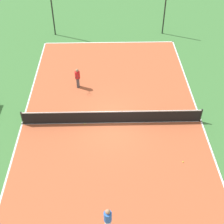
{
  "coord_description": "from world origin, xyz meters",
  "views": [
    {
      "loc": [
        -0.34,
        -14.53,
        13.44
      ],
      "look_at": [
        0.0,
        0.0,
        0.9
      ],
      "focal_mm": 50.0,
      "sensor_mm": 36.0,
      "label": 1
    }
  ],
  "objects_px": {
    "tennis_ball_far_baseline": "(85,124)",
    "fence_post_back_right": "(165,8)",
    "player_near_blue": "(108,219)",
    "tennis_net": "(112,117)",
    "fence_post_back_left": "(52,10)",
    "tennis_ball_right_alley": "(183,162)",
    "tennis_ball_left_sideline": "(81,112)",
    "player_coach_red": "(78,77)"
  },
  "relations": [
    {
      "from": "player_near_blue",
      "to": "tennis_ball_right_alley",
      "type": "bearing_deg",
      "value": -153.35
    },
    {
      "from": "player_near_blue",
      "to": "tennis_net",
      "type": "bearing_deg",
      "value": -108.55
    },
    {
      "from": "tennis_ball_right_alley",
      "to": "fence_post_back_left",
      "type": "xyz_separation_m",
      "value": [
        -8.84,
        15.53,
        2.33
      ]
    },
    {
      "from": "player_coach_red",
      "to": "tennis_ball_left_sideline",
      "type": "relative_size",
      "value": 22.48
    },
    {
      "from": "fence_post_back_right",
      "to": "player_coach_red",
      "type": "bearing_deg",
      "value": -131.42
    },
    {
      "from": "tennis_ball_left_sideline",
      "to": "player_near_blue",
      "type": "bearing_deg",
      "value": -78.47
    },
    {
      "from": "tennis_net",
      "to": "fence_post_back_left",
      "type": "distance_m",
      "value": 13.3
    },
    {
      "from": "tennis_net",
      "to": "tennis_ball_left_sideline",
      "type": "height_order",
      "value": "tennis_net"
    },
    {
      "from": "tennis_ball_far_baseline",
      "to": "fence_post_back_right",
      "type": "distance_m",
      "value": 14.21
    },
    {
      "from": "fence_post_back_right",
      "to": "player_near_blue",
      "type": "bearing_deg",
      "value": -105.38
    },
    {
      "from": "fence_post_back_left",
      "to": "player_near_blue",
      "type": "bearing_deg",
      "value": -76.6
    },
    {
      "from": "tennis_ball_far_baseline",
      "to": "fence_post_back_left",
      "type": "height_order",
      "value": "fence_post_back_left"
    },
    {
      "from": "player_coach_red",
      "to": "tennis_ball_right_alley",
      "type": "distance_m",
      "value": 9.57
    },
    {
      "from": "tennis_ball_left_sideline",
      "to": "tennis_net",
      "type": "bearing_deg",
      "value": -26.07
    },
    {
      "from": "tennis_ball_far_baseline",
      "to": "fence_post_back_right",
      "type": "bearing_deg",
      "value": 61.47
    },
    {
      "from": "tennis_ball_left_sideline",
      "to": "fence_post_back_right",
      "type": "xyz_separation_m",
      "value": [
        7.0,
        11.2,
        2.33
      ]
    },
    {
      "from": "tennis_net",
      "to": "fence_post_back_right",
      "type": "relative_size",
      "value": 2.36
    },
    {
      "from": "tennis_net",
      "to": "player_coach_red",
      "type": "xyz_separation_m",
      "value": [
        -2.36,
        3.88,
        0.37
      ]
    },
    {
      "from": "player_coach_red",
      "to": "tennis_ball_far_baseline",
      "type": "bearing_deg",
      "value": 5.59
    },
    {
      "from": "tennis_ball_right_alley",
      "to": "fence_post_back_right",
      "type": "height_order",
      "value": "fence_post_back_right"
    },
    {
      "from": "tennis_ball_left_sideline",
      "to": "fence_post_back_left",
      "type": "distance_m",
      "value": 11.81
    },
    {
      "from": "tennis_ball_far_baseline",
      "to": "fence_post_back_right",
      "type": "xyz_separation_m",
      "value": [
        6.7,
        12.32,
        2.33
      ]
    },
    {
      "from": "tennis_ball_left_sideline",
      "to": "fence_post_back_left",
      "type": "height_order",
      "value": "fence_post_back_left"
    },
    {
      "from": "fence_post_back_right",
      "to": "tennis_ball_far_baseline",
      "type": "bearing_deg",
      "value": -118.53
    },
    {
      "from": "player_coach_red",
      "to": "fence_post_back_right",
      "type": "relative_size",
      "value": 0.32
    },
    {
      "from": "tennis_ball_right_alley",
      "to": "tennis_ball_left_sideline",
      "type": "distance_m",
      "value": 7.32
    },
    {
      "from": "fence_post_back_left",
      "to": "tennis_net",
      "type": "bearing_deg",
      "value": -67.79
    },
    {
      "from": "fence_post_back_right",
      "to": "tennis_ball_right_alley",
      "type": "bearing_deg",
      "value": -94.08
    },
    {
      "from": "tennis_ball_left_sideline",
      "to": "fence_post_back_right",
      "type": "height_order",
      "value": "fence_post_back_right"
    },
    {
      "from": "player_near_blue",
      "to": "fence_post_back_right",
      "type": "bearing_deg",
      "value": -121.1
    },
    {
      "from": "tennis_ball_left_sideline",
      "to": "tennis_ball_right_alley",
      "type": "bearing_deg",
      "value": -36.35
    },
    {
      "from": "tennis_ball_right_alley",
      "to": "fence_post_back_left",
      "type": "distance_m",
      "value": 18.03
    },
    {
      "from": "tennis_ball_far_baseline",
      "to": "fence_post_back_left",
      "type": "relative_size",
      "value": 0.01
    },
    {
      "from": "tennis_net",
      "to": "tennis_ball_far_baseline",
      "type": "distance_m",
      "value": 1.79
    },
    {
      "from": "tennis_ball_far_baseline",
      "to": "tennis_ball_left_sideline",
      "type": "relative_size",
      "value": 1.0
    },
    {
      "from": "player_coach_red",
      "to": "fence_post_back_right",
      "type": "distance_m",
      "value": 11.18
    },
    {
      "from": "tennis_ball_far_baseline",
      "to": "tennis_ball_left_sideline",
      "type": "xyz_separation_m",
      "value": [
        -0.31,
        1.12,
        0.0
      ]
    },
    {
      "from": "player_coach_red",
      "to": "tennis_ball_far_baseline",
      "type": "relative_size",
      "value": 22.48
    },
    {
      "from": "player_near_blue",
      "to": "fence_post_back_right",
      "type": "relative_size",
      "value": 0.32
    },
    {
      "from": "tennis_net",
      "to": "player_coach_red",
      "type": "height_order",
      "value": "player_coach_red"
    },
    {
      "from": "tennis_net",
      "to": "tennis_ball_left_sideline",
      "type": "bearing_deg",
      "value": 153.93
    },
    {
      "from": "player_near_blue",
      "to": "fence_post_back_right",
      "type": "distance_m",
      "value": 20.16
    }
  ]
}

